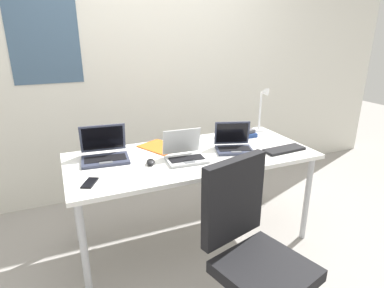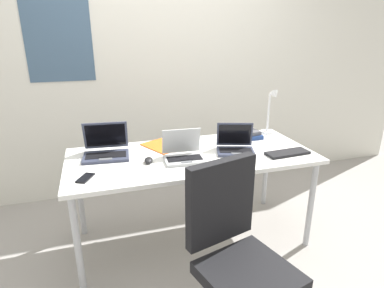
{
  "view_description": "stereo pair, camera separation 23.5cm",
  "coord_description": "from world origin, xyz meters",
  "px_view_note": "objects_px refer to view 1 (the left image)",
  "views": [
    {
      "loc": [
        -0.88,
        -2.04,
        1.6
      ],
      "look_at": [
        0.0,
        0.0,
        0.82
      ],
      "focal_mm": 30.06,
      "sensor_mm": 36.0,
      "label": 1
    },
    {
      "loc": [
        -0.66,
        -2.12,
        1.6
      ],
      "look_at": [
        0.0,
        0.0,
        0.82
      ],
      "focal_mm": 30.06,
      "sensor_mm": 36.0,
      "label": 2
    }
  ],
  "objects_px": {
    "computer_mouse": "(151,162)",
    "office_chair": "(253,265)",
    "paper_folder_front_left": "(160,147)",
    "pill_bottle": "(218,132)",
    "laptop_back_right": "(105,153)",
    "cell_phone": "(90,183)",
    "external_keyboard": "(284,149)",
    "desk_lamp": "(262,110)",
    "laptop_center": "(234,145)",
    "laptop_by_keyboard": "(185,154)",
    "book_stack": "(242,133)"
  },
  "relations": [
    {
      "from": "computer_mouse",
      "to": "office_chair",
      "type": "relative_size",
      "value": 0.1
    },
    {
      "from": "paper_folder_front_left",
      "to": "pill_bottle",
      "type": "bearing_deg",
      "value": 6.04
    },
    {
      "from": "laptop_back_right",
      "to": "cell_phone",
      "type": "xyz_separation_m",
      "value": [
        -0.15,
        -0.36,
        -0.04
      ]
    },
    {
      "from": "external_keyboard",
      "to": "office_chair",
      "type": "relative_size",
      "value": 0.34
    },
    {
      "from": "computer_mouse",
      "to": "office_chair",
      "type": "bearing_deg",
      "value": -53.87
    },
    {
      "from": "desk_lamp",
      "to": "laptop_back_right",
      "type": "distance_m",
      "value": 1.42
    },
    {
      "from": "office_chair",
      "to": "cell_phone",
      "type": "bearing_deg",
      "value": 138.76
    },
    {
      "from": "computer_mouse",
      "to": "laptop_center",
      "type": "bearing_deg",
      "value": 15.64
    },
    {
      "from": "cell_phone",
      "to": "office_chair",
      "type": "height_order",
      "value": "office_chair"
    },
    {
      "from": "laptop_by_keyboard",
      "to": "computer_mouse",
      "type": "height_order",
      "value": "laptop_by_keyboard"
    },
    {
      "from": "office_chair",
      "to": "laptop_by_keyboard",
      "type": "bearing_deg",
      "value": 95.92
    },
    {
      "from": "laptop_center",
      "to": "computer_mouse",
      "type": "height_order",
      "value": "laptop_center"
    },
    {
      "from": "laptop_by_keyboard",
      "to": "cell_phone",
      "type": "xyz_separation_m",
      "value": [
        -0.67,
        -0.13,
        -0.04
      ]
    },
    {
      "from": "book_stack",
      "to": "cell_phone",
      "type": "bearing_deg",
      "value": -162.13
    },
    {
      "from": "laptop_center",
      "to": "external_keyboard",
      "type": "bearing_deg",
      "value": -26.12
    },
    {
      "from": "laptop_back_right",
      "to": "computer_mouse",
      "type": "bearing_deg",
      "value": -38.95
    },
    {
      "from": "external_keyboard",
      "to": "paper_folder_front_left",
      "type": "bearing_deg",
      "value": 148.69
    },
    {
      "from": "desk_lamp",
      "to": "paper_folder_front_left",
      "type": "bearing_deg",
      "value": -177.44
    },
    {
      "from": "book_stack",
      "to": "office_chair",
      "type": "xyz_separation_m",
      "value": [
        -0.58,
        -1.08,
        -0.37
      ]
    },
    {
      "from": "computer_mouse",
      "to": "cell_phone",
      "type": "distance_m",
      "value": 0.44
    },
    {
      "from": "paper_folder_front_left",
      "to": "office_chair",
      "type": "bearing_deg",
      "value": -81.48
    },
    {
      "from": "pill_bottle",
      "to": "desk_lamp",
      "type": "bearing_deg",
      "value": -1.8
    },
    {
      "from": "book_stack",
      "to": "office_chair",
      "type": "distance_m",
      "value": 1.28
    },
    {
      "from": "laptop_center",
      "to": "laptop_by_keyboard",
      "type": "distance_m",
      "value": 0.42
    },
    {
      "from": "laptop_center",
      "to": "paper_folder_front_left",
      "type": "distance_m",
      "value": 0.57
    },
    {
      "from": "laptop_by_keyboard",
      "to": "book_stack",
      "type": "height_order",
      "value": "laptop_by_keyboard"
    },
    {
      "from": "laptop_center",
      "to": "pill_bottle",
      "type": "distance_m",
      "value": 0.33
    },
    {
      "from": "office_chair",
      "to": "paper_folder_front_left",
      "type": "bearing_deg",
      "value": 98.52
    },
    {
      "from": "computer_mouse",
      "to": "book_stack",
      "type": "distance_m",
      "value": 0.95
    },
    {
      "from": "paper_folder_front_left",
      "to": "laptop_center",
      "type": "bearing_deg",
      "value": -28.67
    },
    {
      "from": "laptop_by_keyboard",
      "to": "laptop_back_right",
      "type": "bearing_deg",
      "value": 155.86
    },
    {
      "from": "laptop_back_right",
      "to": "paper_folder_front_left",
      "type": "bearing_deg",
      "value": 9.85
    },
    {
      "from": "cell_phone",
      "to": "laptop_center",
      "type": "bearing_deg",
      "value": 35.9
    },
    {
      "from": "laptop_center",
      "to": "office_chair",
      "type": "bearing_deg",
      "value": -112.22
    },
    {
      "from": "external_keyboard",
      "to": "computer_mouse",
      "type": "distance_m",
      "value": 1.02
    },
    {
      "from": "pill_bottle",
      "to": "office_chair",
      "type": "height_order",
      "value": "office_chair"
    },
    {
      "from": "cell_phone",
      "to": "paper_folder_front_left",
      "type": "xyz_separation_m",
      "value": [
        0.58,
        0.44,
        -0.0
      ]
    },
    {
      "from": "laptop_back_right",
      "to": "external_keyboard",
      "type": "relative_size",
      "value": 1.05
    },
    {
      "from": "laptop_by_keyboard",
      "to": "office_chair",
      "type": "relative_size",
      "value": 0.3
    },
    {
      "from": "book_stack",
      "to": "paper_folder_front_left",
      "type": "height_order",
      "value": "book_stack"
    },
    {
      "from": "laptop_back_right",
      "to": "laptop_center",
      "type": "bearing_deg",
      "value": -11.86
    },
    {
      "from": "laptop_center",
      "to": "external_keyboard",
      "type": "height_order",
      "value": "laptop_center"
    },
    {
      "from": "book_stack",
      "to": "computer_mouse",
      "type": "bearing_deg",
      "value": -162.54
    },
    {
      "from": "laptop_by_keyboard",
      "to": "laptop_center",
      "type": "bearing_deg",
      "value": 5.01
    },
    {
      "from": "pill_bottle",
      "to": "book_stack",
      "type": "height_order",
      "value": "pill_bottle"
    },
    {
      "from": "external_keyboard",
      "to": "pill_bottle",
      "type": "xyz_separation_m",
      "value": [
        -0.31,
        0.5,
        0.03
      ]
    },
    {
      "from": "laptop_by_keyboard",
      "to": "cell_phone",
      "type": "relative_size",
      "value": 2.14
    },
    {
      "from": "laptop_back_right",
      "to": "desk_lamp",
      "type": "bearing_deg",
      "value": 4.85
    },
    {
      "from": "desk_lamp",
      "to": "computer_mouse",
      "type": "height_order",
      "value": "desk_lamp"
    },
    {
      "from": "laptop_back_right",
      "to": "computer_mouse",
      "type": "height_order",
      "value": "laptop_back_right"
    }
  ]
}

